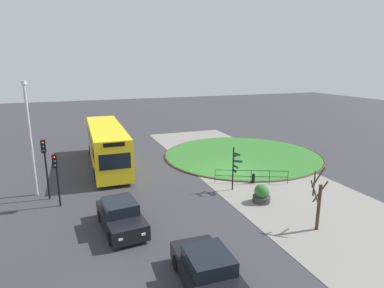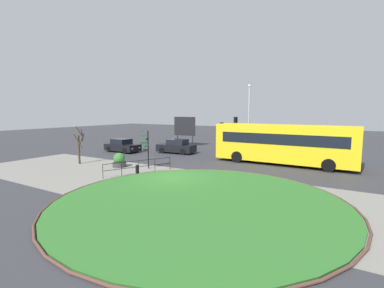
{
  "view_description": "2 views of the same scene",
  "coord_description": "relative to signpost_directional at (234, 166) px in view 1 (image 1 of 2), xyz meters",
  "views": [
    {
      "loc": [
        -21.63,
        11.53,
        8.27
      ],
      "look_at": [
        0.89,
        3.05,
        2.35
      ],
      "focal_mm": 30.03,
      "sensor_mm": 36.0,
      "label": 1
    },
    {
      "loc": [
        10.63,
        -14.89,
        4.54
      ],
      "look_at": [
        -0.47,
        3.49,
        1.97
      ],
      "focal_mm": 25.89,
      "sensor_mm": 36.0,
      "label": 2
    }
  ],
  "objects": [
    {
      "name": "street_tree_bare",
      "position": [
        -6.25,
        -1.48,
        -0.16
      ],
      "size": [
        0.86,
        0.99,
        3.28
      ],
      "color": "#423323",
      "rests_on": "ground"
    },
    {
      "name": "car_near_lane",
      "position": [
        -8.27,
        5.51,
        -1.04
      ],
      "size": [
        4.12,
        1.98,
        1.46
      ],
      "rotation": [
        0.0,
        0.0,
        -0.03
      ],
      "color": "black",
      "rests_on": "ground"
    },
    {
      "name": "bollard_foreground",
      "position": [
        0.72,
        -1.97,
        -1.34
      ],
      "size": [
        0.22,
        0.22,
        0.74
      ],
      "color": "black",
      "rests_on": "ground"
    },
    {
      "name": "traffic_light_near",
      "position": [
        1.32,
        11.0,
        0.7
      ],
      "size": [
        0.49,
        0.3,
        3.29
      ],
      "rotation": [
        0.0,
        0.0,
        2.97
      ],
      "color": "black",
      "rests_on": "ground"
    },
    {
      "name": "planter_near_signpost",
      "position": [
        -2.34,
        -0.7,
        -1.2
      ],
      "size": [
        1.09,
        1.09,
        1.17
      ],
      "color": "#383838",
      "rests_on": "ground"
    },
    {
      "name": "grass_kerb_ring",
      "position": [
        7.48,
        -4.85,
        -1.66
      ],
      "size": [
        14.69,
        14.69,
        0.11
      ],
      "primitive_type": "torus",
      "color": "brown",
      "rests_on": "ground"
    },
    {
      "name": "sidewalk_paving",
      "position": [
        3.5,
        -3.22,
        -1.71
      ],
      "size": [
        32.0,
        8.93,
        0.02
      ],
      "primitive_type": "cube",
      "color": "gray",
      "rests_on": "ground"
    },
    {
      "name": "lamppost_tall",
      "position": [
        3.84,
        12.43,
        2.25
      ],
      "size": [
        0.32,
        0.32,
        7.36
      ],
      "color": "#B7B7BC",
      "rests_on": "ground"
    },
    {
      "name": "ground",
      "position": [
        3.5,
        -1.68,
        -1.72
      ],
      "size": [
        120.0,
        120.0,
        0.0
      ],
      "primitive_type": "plane",
      "color": "#333338"
    },
    {
      "name": "grass_island",
      "position": [
        7.48,
        -4.85,
        -1.67
      ],
      "size": [
        14.38,
        14.38,
        0.1
      ],
      "primitive_type": "cylinder",
      "color": "#2D6B28",
      "rests_on": "ground"
    },
    {
      "name": "railing_grass_edge",
      "position": [
        0.71,
        -1.77,
        -1.07
      ],
      "size": [
        2.17,
        4.74,
        0.99
      ],
      "rotation": [
        0.0,
        0.0,
        4.29
      ],
      "color": "black",
      "rests_on": "ground"
    },
    {
      "name": "bus_yellow",
      "position": [
        8.73,
        7.34,
        0.09
      ],
      "size": [
        11.49,
        2.78,
        3.36
      ],
      "rotation": [
        0.0,
        0.0,
        3.13
      ],
      "color": "yellow",
      "rests_on": "ground"
    },
    {
      "name": "car_far_lane",
      "position": [
        -2.62,
        7.93,
        -1.02
      ],
      "size": [
        4.24,
        2.18,
        1.5
      ],
      "rotation": [
        0.0,
        0.0,
        3.24
      ],
      "color": "black",
      "rests_on": "ground"
    },
    {
      "name": "traffic_light_far",
      "position": [
        2.67,
        11.64,
        1.13
      ],
      "size": [
        0.49,
        0.28,
        3.9
      ],
      "rotation": [
        0.0,
        0.0,
        3.08
      ],
      "color": "black",
      "rests_on": "ground"
    },
    {
      "name": "signpost_directional",
      "position": [
        0.0,
        0.0,
        0.0
      ],
      "size": [
        0.85,
        0.57,
        3.02
      ],
      "color": "black",
      "rests_on": "ground"
    }
  ]
}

